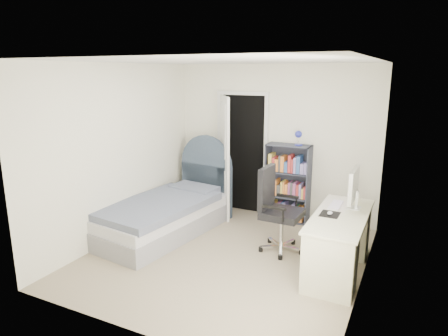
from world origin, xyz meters
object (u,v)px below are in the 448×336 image
at_px(nightstand, 210,188).
at_px(office_chair, 276,205).
at_px(floor_lamp, 225,176).
at_px(desk, 339,240).
at_px(bed, 168,212).
at_px(bookcase, 288,186).

bearing_deg(nightstand, office_chair, -34.97).
relative_size(floor_lamp, desk, 1.00).
height_order(bed, floor_lamp, floor_lamp).
bearing_deg(floor_lamp, nightstand, -168.43).
bearing_deg(office_chair, bed, -175.71).
xyz_separation_m(nightstand, floor_lamp, (0.27, 0.06, 0.24)).
height_order(desk, office_chair, desk).
height_order(bed, bookcase, bookcase).
xyz_separation_m(bed, desk, (2.56, -0.12, 0.09)).
xyz_separation_m(bed, floor_lamp, (0.34, 1.29, 0.30)).
bearing_deg(desk, floor_lamp, 147.54).
xyz_separation_m(floor_lamp, office_chair, (1.32, -1.17, 0.02)).
distance_m(bookcase, desk, 1.78).
bearing_deg(office_chair, floor_lamp, 138.54).
distance_m(nightstand, desk, 2.84).
bearing_deg(desk, bed, 177.34).
height_order(nightstand, desk, desk).
bearing_deg(office_chair, bookcase, 99.37).
relative_size(nightstand, desk, 0.38).
relative_size(floor_lamp, bookcase, 1.00).
height_order(nightstand, office_chair, office_chair).
xyz_separation_m(bed, nightstand, (0.07, 1.24, 0.07)).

